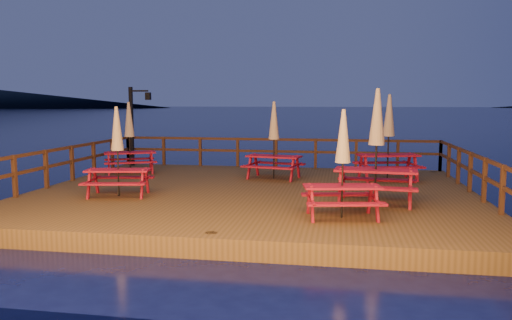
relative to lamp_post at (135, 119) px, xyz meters
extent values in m
plane|color=black|center=(5.39, -4.55, -2.20)|extent=(500.00, 500.00, 0.00)
cube|color=#4C3618|center=(5.39, -4.55, -2.00)|extent=(12.00, 10.00, 0.40)
cylinder|color=#3B2812|center=(-0.21, 0.05, -2.50)|extent=(0.24, 0.24, 1.40)
cylinder|color=#3B2812|center=(5.39, -9.15, -2.50)|extent=(0.24, 0.24, 1.40)
cylinder|color=#3B2812|center=(5.39, 0.05, -2.50)|extent=(0.24, 0.24, 1.40)
cylinder|color=#3B2812|center=(10.99, 0.05, -2.50)|extent=(0.24, 0.24, 1.40)
cube|color=#3B2812|center=(5.39, 0.30, -0.75)|extent=(11.70, 0.06, 0.09)
cube|color=#3B2812|center=(5.39, 0.30, -1.19)|extent=(11.70, 0.06, 0.09)
cube|color=#3B2812|center=(0.71, 0.30, -1.25)|extent=(0.10, 0.10, 1.10)
cube|color=#3B2812|center=(5.39, 0.30, -1.25)|extent=(0.10, 0.10, 1.10)
cube|color=#3B2812|center=(10.07, 0.30, -1.25)|extent=(0.10, 0.10, 1.10)
cube|color=#3B2812|center=(-0.46, -4.55, -0.75)|extent=(0.06, 9.70, 0.09)
cube|color=#3B2812|center=(-0.46, -4.55, -1.19)|extent=(0.06, 9.70, 0.09)
cube|color=#3B2812|center=(-0.46, -4.55, -1.25)|extent=(0.10, 0.10, 1.10)
cube|color=#3B2812|center=(-0.46, -0.67, -1.25)|extent=(0.10, 0.10, 1.10)
cube|color=#3B2812|center=(11.24, -4.55, -0.75)|extent=(0.06, 9.70, 0.09)
cube|color=#3B2812|center=(11.24, -4.55, -1.19)|extent=(0.06, 9.70, 0.09)
cube|color=#3B2812|center=(11.24, -4.55, -1.25)|extent=(0.10, 0.10, 1.10)
cube|color=#3B2812|center=(11.24, -0.67, -1.25)|extent=(0.10, 0.10, 1.10)
cube|color=black|center=(-0.16, 0.00, -0.30)|extent=(0.12, 0.12, 3.00)
cube|color=black|center=(0.19, 0.00, 1.05)|extent=(0.70, 0.06, 0.06)
cube|color=black|center=(0.54, 0.00, 0.85)|extent=(0.18, 0.18, 0.28)
sphere|color=#FFCB66|center=(0.54, 0.00, 0.85)|extent=(0.14, 0.14, 0.14)
cube|color=maroon|center=(0.63, -1.99, -1.09)|extent=(1.82, 1.34, 0.05)
cube|color=maroon|center=(0.38, -1.48, -1.37)|extent=(1.64, 0.99, 0.05)
cube|color=maroon|center=(0.88, -2.50, -1.37)|extent=(1.64, 0.99, 0.05)
cube|color=maroon|center=(-0.15, -2.02, -1.44)|extent=(0.09, 0.11, 0.71)
cube|color=maroon|center=(0.13, -2.58, -1.44)|extent=(0.09, 0.11, 0.71)
cube|color=maroon|center=(1.13, -1.40, -1.44)|extent=(0.09, 0.11, 0.71)
cube|color=maroon|center=(1.40, -1.96, -1.44)|extent=(0.09, 0.11, 0.71)
cylinder|color=black|center=(0.63, -1.99, -0.61)|extent=(0.04, 0.04, 2.36)
cone|color=tan|center=(0.63, -1.99, 0.05)|extent=(0.34, 0.34, 1.18)
sphere|color=black|center=(0.63, -1.99, 0.60)|extent=(0.07, 0.07, 0.07)
cube|color=maroon|center=(8.61, -5.83, -0.99)|extent=(2.00, 0.96, 0.05)
cube|color=maroon|center=(8.68, -5.19, -1.31)|extent=(1.95, 0.52, 0.05)
cube|color=maroon|center=(8.53, -6.47, -1.31)|extent=(1.95, 0.52, 0.05)
cube|color=maroon|center=(7.85, -5.38, -1.39)|extent=(0.08, 0.11, 0.80)
cube|color=maroon|center=(7.77, -6.09, -1.39)|extent=(0.08, 0.11, 0.80)
cube|color=maroon|center=(9.45, -5.56, -1.39)|extent=(0.08, 0.11, 0.80)
cube|color=maroon|center=(9.37, -6.27, -1.39)|extent=(0.08, 0.11, 0.80)
cylinder|color=black|center=(8.61, -5.83, -0.45)|extent=(0.05, 0.05, 2.68)
cone|color=tan|center=(8.61, -5.83, 0.30)|extent=(0.39, 0.39, 1.34)
sphere|color=black|center=(8.61, -5.83, 0.92)|extent=(0.08, 0.08, 0.08)
cube|color=maroon|center=(9.23, -1.99, -1.02)|extent=(1.99, 1.13, 0.05)
cube|color=maroon|center=(9.09, -1.39, -1.33)|extent=(1.89, 0.70, 0.05)
cube|color=maroon|center=(9.37, -2.60, -1.33)|extent=(1.89, 0.70, 0.05)
cube|color=maroon|center=(8.39, -1.83, -1.41)|extent=(0.08, 0.12, 0.78)
cube|color=maroon|center=(8.55, -2.50, -1.41)|extent=(0.08, 0.12, 0.78)
cube|color=maroon|center=(9.91, -1.48, -1.41)|extent=(0.08, 0.12, 0.78)
cube|color=maroon|center=(10.07, -2.15, -1.41)|extent=(0.08, 0.12, 0.78)
cylinder|color=black|center=(9.23, -1.99, -0.50)|extent=(0.05, 0.05, 2.60)
cone|color=tan|center=(9.23, -1.99, 0.23)|extent=(0.37, 0.37, 1.30)
sphere|color=black|center=(9.23, -1.99, 0.83)|extent=(0.07, 0.07, 0.07)
cube|color=maroon|center=(5.66, -2.37, -1.08)|extent=(1.81, 1.00, 0.05)
cube|color=maroon|center=(5.78, -1.81, -1.37)|extent=(1.73, 0.61, 0.05)
cube|color=maroon|center=(5.55, -2.93, -1.37)|extent=(1.73, 0.61, 0.05)
cube|color=maroon|center=(5.03, -1.92, -1.44)|extent=(0.08, 0.10, 0.71)
cube|color=maroon|center=(4.90, -2.53, -1.44)|extent=(0.08, 0.10, 0.71)
cube|color=maroon|center=(6.43, -2.21, -1.44)|extent=(0.08, 0.10, 0.71)
cube|color=maroon|center=(6.30, -2.82, -1.44)|extent=(0.08, 0.10, 0.71)
cylinder|color=black|center=(5.66, -2.37, -0.61)|extent=(0.04, 0.04, 2.38)
cone|color=tan|center=(5.66, -2.37, 0.06)|extent=(0.34, 0.34, 1.19)
sphere|color=black|center=(5.66, -2.37, 0.61)|extent=(0.07, 0.07, 0.07)
cube|color=maroon|center=(7.81, -7.49, -1.13)|extent=(1.69, 0.91, 0.04)
cube|color=maroon|center=(7.72, -6.97, -1.39)|extent=(1.62, 0.54, 0.04)
cube|color=maroon|center=(7.91, -8.02, -1.39)|extent=(1.62, 0.54, 0.04)
cube|color=maroon|center=(7.10, -7.33, -1.46)|extent=(0.07, 0.10, 0.67)
cube|color=maroon|center=(7.21, -7.90, -1.46)|extent=(0.07, 0.10, 0.67)
cube|color=maroon|center=(8.42, -7.08, -1.46)|extent=(0.07, 0.10, 0.67)
cube|color=maroon|center=(8.52, -7.66, -1.46)|extent=(0.07, 0.10, 0.67)
cylinder|color=black|center=(7.81, -7.49, -0.68)|extent=(0.04, 0.04, 2.23)
cone|color=tan|center=(7.81, -7.49, -0.06)|extent=(0.32, 0.32, 1.11)
sphere|color=black|center=(7.81, -7.49, 0.46)|extent=(0.06, 0.06, 0.06)
cube|color=maroon|center=(2.07, -5.99, -1.12)|extent=(1.71, 0.91, 0.05)
cube|color=maroon|center=(1.97, -5.45, -1.39)|extent=(1.65, 0.54, 0.05)
cube|color=maroon|center=(2.17, -6.52, -1.39)|extent=(1.65, 0.54, 0.05)
cube|color=maroon|center=(1.35, -5.81, -1.46)|extent=(0.07, 0.10, 0.68)
cube|color=maroon|center=(1.46, -6.40, -1.46)|extent=(0.07, 0.10, 0.68)
cube|color=maroon|center=(2.68, -5.57, -1.46)|extent=(0.07, 0.10, 0.68)
cube|color=maroon|center=(2.79, -6.16, -1.46)|extent=(0.07, 0.10, 0.68)
cylinder|color=black|center=(2.07, -5.99, -0.67)|extent=(0.04, 0.04, 2.26)
cone|color=tan|center=(2.07, -5.99, -0.03)|extent=(0.33, 0.33, 1.13)
sphere|color=black|center=(2.07, -5.99, 0.49)|extent=(0.06, 0.06, 0.06)
camera|label=1|loc=(7.77, -18.03, 0.66)|focal=35.00mm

